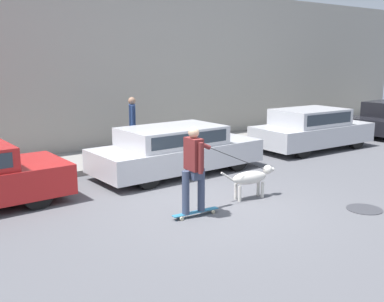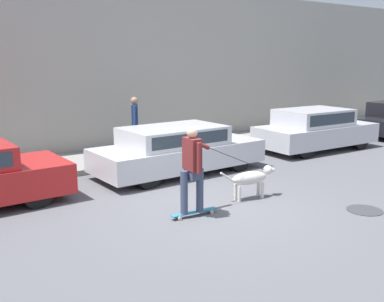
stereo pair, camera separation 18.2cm
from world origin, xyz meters
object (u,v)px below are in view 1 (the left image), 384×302
dog (251,178)px  pedestrian_with_bag (132,122)px  parked_car_1 (176,150)px  skateboarder (194,166)px  parked_car_2 (312,129)px

dog → pedestrian_with_bag: pedestrian_with_bag is taller
parked_car_1 → pedestrian_with_bag: size_ratio=2.69×
parked_car_1 → skateboarder: (-1.53, -2.86, 0.36)m
parked_car_1 → parked_car_2: bearing=-1.6°
parked_car_2 → parked_car_1: bearing=-177.9°
dog → skateboarder: (-1.62, -0.19, 0.52)m
parked_car_2 → pedestrian_with_bag: size_ratio=2.47×
dog → pedestrian_with_bag: size_ratio=0.78×
dog → pedestrian_with_bag: (-0.16, 4.84, 0.63)m
skateboarder → pedestrian_with_bag: 5.24m
parked_car_1 → skateboarder: size_ratio=1.79×
skateboarder → parked_car_1: bearing=65.8°
skateboarder → pedestrian_with_bag: bearing=77.7°
parked_car_2 → dog: (-5.16, -2.67, -0.21)m
parked_car_1 → skateboarder: skateboarder is taller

